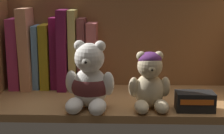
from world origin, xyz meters
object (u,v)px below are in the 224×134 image
(book_1, at_px, (29,48))
(book_5, at_px, (65,48))
(book_6, at_px, (74,49))
(teddy_bear_smaller, at_px, (150,82))
(small_product_box, at_px, (195,101))
(book_8, at_px, (93,55))
(teddy_bear_larger, at_px, (90,82))
(book_0, at_px, (18,52))
(book_7, at_px, (83,53))
(book_4, at_px, (56,52))
(book_2, at_px, (39,56))
(book_3, at_px, (47,55))

(book_1, height_order, book_5, book_1)
(book_6, xyz_separation_m, teddy_bear_smaller, (0.22, -0.21, -0.05))
(teddy_bear_smaller, relative_size, small_product_box, 1.54)
(book_8, xyz_separation_m, teddy_bear_larger, (0.01, -0.21, -0.03))
(book_5, bearing_deg, book_0, 180.00)
(small_product_box, bearing_deg, book_5, 148.90)
(book_7, bearing_deg, book_4, -180.00)
(book_2, height_order, teddy_bear_larger, book_2)
(book_4, relative_size, book_6, 0.91)
(book_3, distance_m, teddy_bear_larger, 0.26)
(book_8, relative_size, small_product_box, 2.12)
(book_0, height_order, book_6, book_6)
(book_5, distance_m, book_7, 0.06)
(book_7, relative_size, small_product_box, 2.26)
(book_3, bearing_deg, book_5, -0.00)
(book_5, relative_size, teddy_bear_larger, 1.39)
(book_5, bearing_deg, small_product_box, -31.10)
(book_0, bearing_deg, teddy_bear_larger, -40.54)
(book_7, bearing_deg, small_product_box, -35.45)
(book_6, bearing_deg, book_8, -0.00)
(book_7, xyz_separation_m, teddy_bear_smaller, (0.19, -0.21, -0.04))
(book_6, relative_size, book_8, 1.19)
(book_0, height_order, book_5, book_5)
(book_1, bearing_deg, book_5, 0.00)
(book_8, bearing_deg, book_1, 180.00)
(book_1, relative_size, teddy_bear_larger, 1.41)
(book_3, xyz_separation_m, book_8, (0.14, -0.00, 0.00))
(book_3, relative_size, book_4, 0.90)
(book_1, xyz_separation_m, teddy_bear_smaller, (0.36, -0.21, -0.05))
(book_1, relative_size, small_product_box, 2.57)
(book_4, relative_size, teddy_bear_smaller, 1.48)
(book_5, relative_size, small_product_box, 2.53)
(book_4, xyz_separation_m, teddy_bear_smaller, (0.28, -0.21, -0.04))
(book_5, bearing_deg, book_4, 180.00)
(book_6, height_order, teddy_bear_smaller, book_6)
(book_3, bearing_deg, book_2, 180.00)
(book_1, distance_m, book_3, 0.06)
(teddy_bear_larger, bearing_deg, book_7, 101.15)
(book_0, relative_size, teddy_bear_larger, 1.23)
(book_2, xyz_separation_m, book_5, (0.08, -0.00, 0.02))
(book_8, bearing_deg, book_4, 180.00)
(book_3, xyz_separation_m, book_6, (0.09, 0.00, 0.02))
(book_0, xyz_separation_m, book_8, (0.23, 0.00, -0.01))
(book_0, relative_size, book_1, 0.88)
(book_1, xyz_separation_m, book_6, (0.14, 0.00, -0.00))
(book_7, relative_size, teddy_bear_smaller, 1.46)
(book_4, relative_size, book_5, 0.90)
(book_6, height_order, teddy_bear_larger, book_6)
(book_3, relative_size, teddy_bear_larger, 1.13)
(book_7, distance_m, book_8, 0.03)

